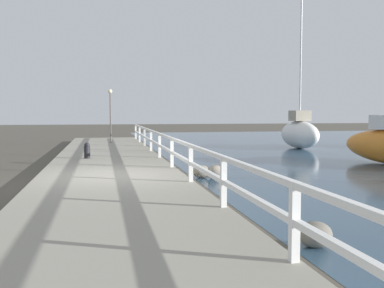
{
  "coord_description": "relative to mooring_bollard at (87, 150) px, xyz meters",
  "views": [
    {
      "loc": [
        -0.24,
        -11.92,
        1.9
      ],
      "look_at": [
        1.78,
        -1.92,
        1.18
      ],
      "focal_mm": 42.0,
      "sensor_mm": 36.0,
      "label": 1
    }
  ],
  "objects": [
    {
      "name": "boulder_near_dock",
      "position": [
        3.35,
        -3.92,
        -0.34
      ],
      "size": [
        0.49,
        0.45,
        0.37
      ],
      "color": "slate",
      "rests_on": "ground"
    },
    {
      "name": "dock_lamp",
      "position": [
        1.0,
        8.28,
        1.72
      ],
      "size": [
        0.22,
        0.22,
        2.9
      ],
      "color": "#514C47",
      "rests_on": "dock_walkway"
    },
    {
      "name": "boulder_far_strip",
      "position": [
        3.46,
        -10.79,
        -0.35
      ],
      "size": [
        0.49,
        0.44,
        0.37
      ],
      "color": "#666056",
      "rests_on": "ground"
    },
    {
      "name": "boulder_mid_strip",
      "position": [
        3.77,
        -3.96,
        -0.34
      ],
      "size": [
        0.51,
        0.46,
        0.38
      ],
      "color": "gray",
      "rests_on": "ground"
    },
    {
      "name": "ground_plane",
      "position": [
        0.77,
        -4.61,
        -0.53
      ],
      "size": [
        120.0,
        120.0,
        0.0
      ],
      "primitive_type": "plane",
      "color": "#4C473D"
    },
    {
      "name": "sailboat_white",
      "position": [
        10.72,
        5.44,
        0.29
      ],
      "size": [
        1.3,
        3.71,
        8.06
      ],
      "rotation": [
        0.0,
        0.0,
        0.01
      ],
      "color": "white",
      "rests_on": "water_surface"
    },
    {
      "name": "mooring_bollard",
      "position": [
        0.0,
        0.0,
        0.0
      ],
      "size": [
        0.22,
        0.22,
        0.57
      ],
      "color": "black",
      "rests_on": "dock_walkway"
    },
    {
      "name": "railing",
      "position": [
        2.6,
        -4.61,
        0.33
      ],
      "size": [
        0.1,
        32.5,
        0.9
      ],
      "color": "white",
      "rests_on": "dock_walkway"
    },
    {
      "name": "dock_walkway",
      "position": [
        0.77,
        -4.61,
        -0.41
      ],
      "size": [
        3.87,
        36.0,
        0.24
      ],
      "color": "gray",
      "rests_on": "ground"
    }
  ]
}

